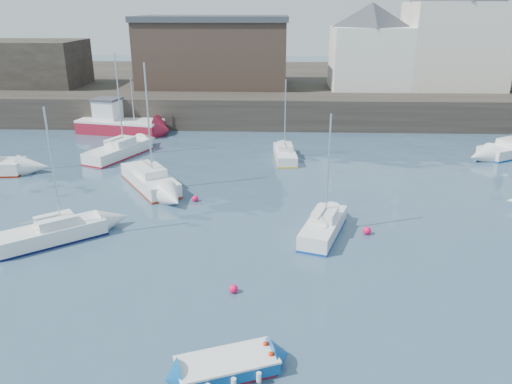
{
  "coord_description": "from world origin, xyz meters",
  "views": [
    {
      "loc": [
        1.1,
        -14.5,
        11.46
      ],
      "look_at": [
        0.0,
        12.0,
        1.5
      ],
      "focal_mm": 35.0,
      "sensor_mm": 36.0,
      "label": 1
    }
  ],
  "objects_px": {
    "blue_dinghy": "(227,366)",
    "sailboat_f": "(285,154)",
    "fishing_boat": "(118,122)",
    "sailboat_a": "(52,233)",
    "buoy_far": "(195,201)",
    "sailboat_c": "(323,226)",
    "sailboat_h": "(119,150)",
    "sailboat_b": "(150,179)",
    "buoy_mid": "(367,234)",
    "buoy_near": "(234,292)"
  },
  "relations": [
    {
      "from": "sailboat_a",
      "to": "sailboat_c",
      "type": "height_order",
      "value": "sailboat_a"
    },
    {
      "from": "fishing_boat",
      "to": "sailboat_b",
      "type": "bearing_deg",
      "value": -65.78
    },
    {
      "from": "sailboat_c",
      "to": "buoy_far",
      "type": "height_order",
      "value": "sailboat_c"
    },
    {
      "from": "sailboat_b",
      "to": "buoy_mid",
      "type": "distance_m",
      "value": 14.97
    },
    {
      "from": "fishing_boat",
      "to": "sailboat_a",
      "type": "height_order",
      "value": "sailboat_a"
    },
    {
      "from": "buoy_near",
      "to": "sailboat_a",
      "type": "bearing_deg",
      "value": 155.21
    },
    {
      "from": "blue_dinghy",
      "to": "buoy_near",
      "type": "distance_m",
      "value": 5.04
    },
    {
      "from": "sailboat_a",
      "to": "sailboat_f",
      "type": "relative_size",
      "value": 1.12
    },
    {
      "from": "sailboat_b",
      "to": "blue_dinghy",
      "type": "bearing_deg",
      "value": -68.97
    },
    {
      "from": "buoy_far",
      "to": "sailboat_h",
      "type": "bearing_deg",
      "value": 128.92
    },
    {
      "from": "sailboat_f",
      "to": "blue_dinghy",
      "type": "bearing_deg",
      "value": -95.12
    },
    {
      "from": "sailboat_h",
      "to": "buoy_mid",
      "type": "xyz_separation_m",
      "value": [
        17.52,
        -13.78,
        -0.53
      ]
    },
    {
      "from": "buoy_far",
      "to": "buoy_near",
      "type": "bearing_deg",
      "value": -72.54
    },
    {
      "from": "fishing_boat",
      "to": "buoy_near",
      "type": "relative_size",
      "value": 21.74
    },
    {
      "from": "sailboat_h",
      "to": "buoy_mid",
      "type": "relative_size",
      "value": 18.34
    },
    {
      "from": "sailboat_a",
      "to": "buoy_far",
      "type": "xyz_separation_m",
      "value": [
        6.45,
        5.91,
        -0.49
      ]
    },
    {
      "from": "buoy_mid",
      "to": "sailboat_h",
      "type": "bearing_deg",
      "value": 141.81
    },
    {
      "from": "fishing_boat",
      "to": "buoy_near",
      "type": "bearing_deg",
      "value": -64.29
    },
    {
      "from": "blue_dinghy",
      "to": "sailboat_c",
      "type": "distance_m",
      "value": 11.63
    },
    {
      "from": "sailboat_b",
      "to": "buoy_far",
      "type": "xyz_separation_m",
      "value": [
        3.41,
        -2.5,
        -0.53
      ]
    },
    {
      "from": "sailboat_a",
      "to": "sailboat_f",
      "type": "height_order",
      "value": "sailboat_a"
    },
    {
      "from": "blue_dinghy",
      "to": "sailboat_b",
      "type": "distance_m",
      "value": 19.2
    },
    {
      "from": "fishing_boat",
      "to": "sailboat_h",
      "type": "distance_m",
      "value": 8.32
    },
    {
      "from": "sailboat_f",
      "to": "buoy_far",
      "type": "relative_size",
      "value": 15.71
    },
    {
      "from": "buoy_near",
      "to": "fishing_boat",
      "type": "bearing_deg",
      "value": 115.71
    },
    {
      "from": "sailboat_a",
      "to": "sailboat_b",
      "type": "bearing_deg",
      "value": 70.15
    },
    {
      "from": "blue_dinghy",
      "to": "sailboat_f",
      "type": "relative_size",
      "value": 0.58
    },
    {
      "from": "sailboat_a",
      "to": "sailboat_c",
      "type": "bearing_deg",
      "value": 5.64
    },
    {
      "from": "blue_dinghy",
      "to": "sailboat_f",
      "type": "bearing_deg",
      "value": 84.88
    },
    {
      "from": "sailboat_a",
      "to": "buoy_far",
      "type": "height_order",
      "value": "sailboat_a"
    },
    {
      "from": "sailboat_f",
      "to": "buoy_mid",
      "type": "distance_m",
      "value": 14.27
    },
    {
      "from": "sailboat_b",
      "to": "sailboat_f",
      "type": "relative_size",
      "value": 1.33
    },
    {
      "from": "sailboat_f",
      "to": "buoy_mid",
      "type": "relative_size",
      "value": 14.0
    },
    {
      "from": "sailboat_f",
      "to": "buoy_near",
      "type": "xyz_separation_m",
      "value": [
        -2.43,
        -19.69,
        -0.44
      ]
    },
    {
      "from": "sailboat_a",
      "to": "sailboat_f",
      "type": "distance_m",
      "value": 19.46
    },
    {
      "from": "sailboat_c",
      "to": "sailboat_f",
      "type": "height_order",
      "value": "sailboat_c"
    },
    {
      "from": "sailboat_a",
      "to": "sailboat_b",
      "type": "height_order",
      "value": "sailboat_b"
    },
    {
      "from": "sailboat_b",
      "to": "buoy_near",
      "type": "distance_m",
      "value": 14.53
    },
    {
      "from": "sailboat_f",
      "to": "sailboat_h",
      "type": "relative_size",
      "value": 0.76
    },
    {
      "from": "buoy_near",
      "to": "blue_dinghy",
      "type": "bearing_deg",
      "value": -87.57
    },
    {
      "from": "buoy_near",
      "to": "sailboat_c",
      "type": "bearing_deg",
      "value": 53.86
    },
    {
      "from": "blue_dinghy",
      "to": "sailboat_b",
      "type": "bearing_deg",
      "value": 111.03
    },
    {
      "from": "sailboat_c",
      "to": "sailboat_a",
      "type": "bearing_deg",
      "value": -174.36
    },
    {
      "from": "blue_dinghy",
      "to": "sailboat_b",
      "type": "relative_size",
      "value": 0.44
    },
    {
      "from": "sailboat_h",
      "to": "sailboat_b",
      "type": "bearing_deg",
      "value": -58.72
    },
    {
      "from": "buoy_far",
      "to": "sailboat_c",
      "type": "bearing_deg",
      "value": -30.92
    },
    {
      "from": "sailboat_f",
      "to": "buoy_far",
      "type": "height_order",
      "value": "sailboat_f"
    },
    {
      "from": "sailboat_f",
      "to": "sailboat_h",
      "type": "bearing_deg",
      "value": 179.36
    },
    {
      "from": "blue_dinghy",
      "to": "sailboat_h",
      "type": "distance_m",
      "value": 27.23
    },
    {
      "from": "sailboat_c",
      "to": "sailboat_h",
      "type": "xyz_separation_m",
      "value": [
        -15.18,
        13.97,
        0.04
      ]
    }
  ]
}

